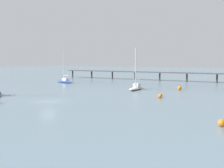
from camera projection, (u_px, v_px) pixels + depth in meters
name	position (u px, v px, depth m)	size (l,w,h in m)	color
ground_plane	(48.00, 101.00, 44.55)	(400.00, 400.00, 0.00)	slate
pier	(220.00, 72.00, 79.96)	(79.90, 10.36, 6.25)	#4C4C51
sailboat_blue	(65.00, 81.00, 80.49)	(7.01, 3.03, 9.25)	#2D4CB7
sailboat_cream	(136.00, 87.00, 62.03)	(2.98, 7.52, 9.29)	beige
mooring_buoy_inner	(160.00, 96.00, 48.39)	(0.79, 0.79, 0.79)	orange
mooring_buoy_near	(180.00, 88.00, 61.26)	(0.89, 0.89, 0.89)	orange
mooring_buoy_mid	(222.00, 123.00, 27.68)	(0.76, 0.76, 0.76)	orange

